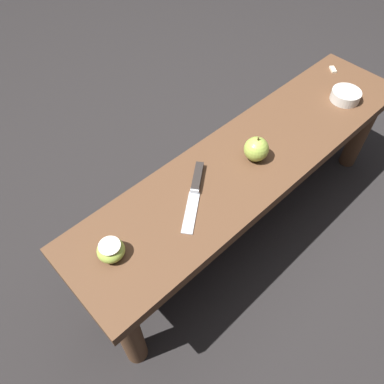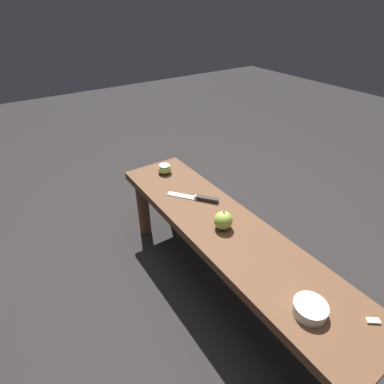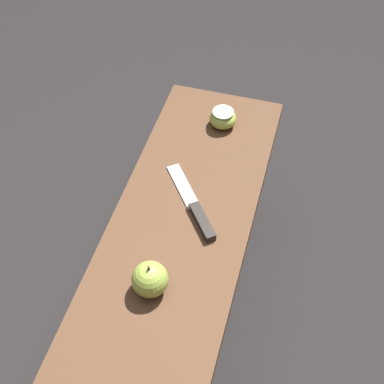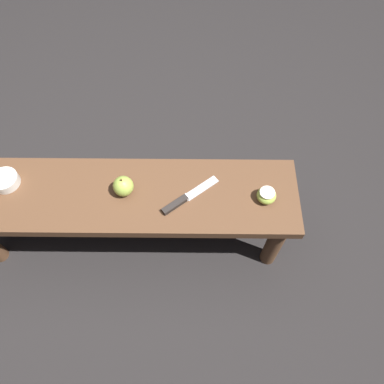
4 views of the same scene
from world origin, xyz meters
TOP-DOWN VIEW (x-y plane):
  - ground_plane at (0.00, 0.00)m, footprint 8.00×8.00m
  - wooden_bench at (0.00, 0.00)m, footprint 1.35×0.32m
  - knife at (-0.23, 0.03)m, footprint 0.22×0.18m
  - apple_whole at (-0.01, -0.01)m, footprint 0.08×0.08m
  - apple_cut at (-0.54, 0.02)m, footprint 0.07×0.07m
  - apple_slice_near_knife at (0.58, 0.09)m, footprint 0.04×0.04m
  - bowl at (0.45, -0.04)m, footprint 0.10×0.10m

SIDE VIEW (x-z plane):
  - ground_plane at x=0.00m, z-range 0.00..0.00m
  - wooden_bench at x=0.00m, z-range 0.13..0.54m
  - apple_slice_near_knife at x=0.58m, z-range 0.41..0.42m
  - knife at x=-0.23m, z-range 0.41..0.43m
  - bowl at x=0.45m, z-range 0.41..0.45m
  - apple_cut at x=-0.54m, z-range 0.41..0.46m
  - apple_whole at x=-0.01m, z-range 0.40..0.49m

